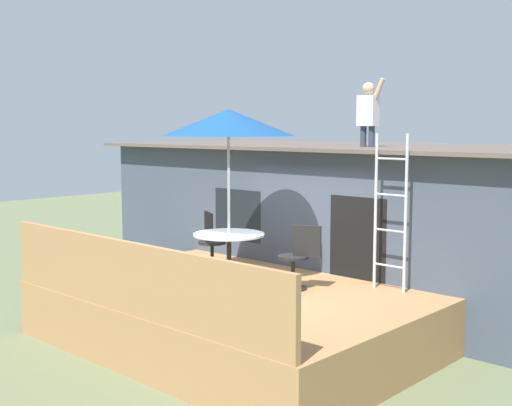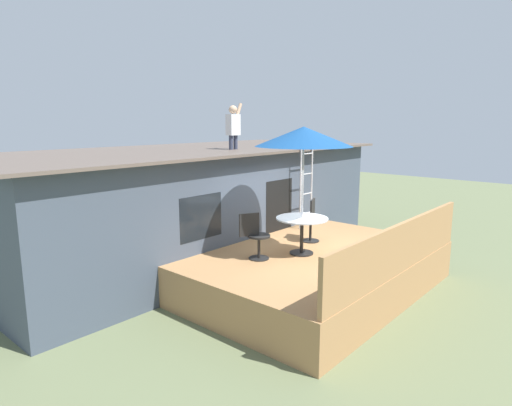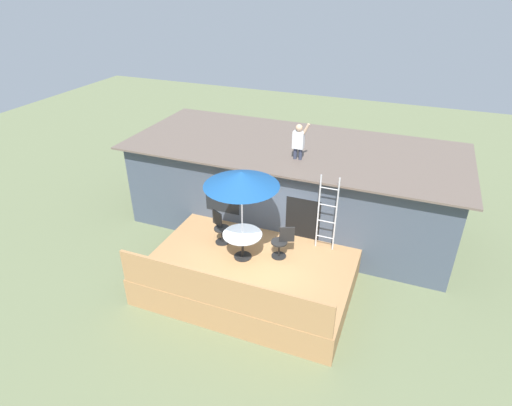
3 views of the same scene
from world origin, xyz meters
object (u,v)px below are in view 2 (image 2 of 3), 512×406
at_px(patio_table, 302,225).
at_px(person_figure, 233,124).
at_px(patio_chair_right, 311,221).
at_px(step_ladder, 306,184).
at_px(patio_chair_left, 255,236).
at_px(patio_umbrella, 304,137).

distance_m(patio_table, person_figure, 3.30).
height_order(person_figure, patio_chair_right, person_figure).
distance_m(step_ladder, person_figure, 2.33).
xyz_separation_m(person_figure, patio_chair_left, (-1.57, -2.08, -2.11)).
bearing_deg(patio_chair_left, patio_table, 0.00).
relative_size(person_figure, patio_chair_left, 1.21).
relative_size(patio_table, patio_umbrella, 0.41).
distance_m(person_figure, patio_chair_left, 3.36).
xyz_separation_m(patio_table, patio_chair_left, (-0.88, 0.47, -0.13)).
relative_size(patio_table, patio_chair_right, 1.13).
bearing_deg(patio_table, patio_chair_right, 23.57).
bearing_deg(person_figure, patio_chair_left, -127.07).
bearing_deg(patio_chair_right, patio_umbrella, -0.00).
height_order(patio_table, patio_chair_left, patio_chair_left).
relative_size(step_ladder, patio_chair_right, 2.39).
xyz_separation_m(patio_chair_left, patio_chair_right, (1.84, -0.05, 0.00)).
distance_m(patio_table, patio_umbrella, 1.76).
distance_m(patio_umbrella, patio_chair_left, 2.14).
distance_m(patio_chair_left, patio_chair_right, 1.84).
xyz_separation_m(patio_table, person_figure, (0.69, 2.55, 1.99)).
height_order(patio_table, patio_chair_right, patio_chair_right).
height_order(person_figure, patio_chair_left, person_figure).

